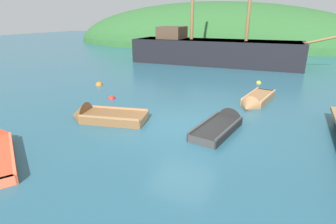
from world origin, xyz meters
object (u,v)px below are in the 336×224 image
Objects in this scene: rowboat_near_dock at (256,101)px; buoy_orange at (99,85)px; buoy_red at (112,99)px; rowboat_center at (102,117)px; rowboat_far at (222,125)px; sailing_ship at (213,55)px; buoy_yellow at (259,83)px.

rowboat_near_dock is 8.23× the size of buoy_orange.
rowboat_near_dock is 7.40m from buoy_red.
buoy_orange is at bearing -63.51° from rowboat_center.
rowboat_near_dock is 9.58× the size of buoy_red.
buoy_orange is at bearing 76.46° from rowboat_far.
rowboat_near_dock is (5.18, -10.82, -0.74)m from sailing_ship.
rowboat_far is 3.87m from rowboat_near_dock.
rowboat_far reaches higher than rowboat_near_dock.
buoy_red is at bearing -61.87° from rowboat_near_dock.
sailing_ship is 15.28m from rowboat_far.
rowboat_center reaches higher than rowboat_far.
buoy_yellow is 0.73× the size of buoy_orange.
rowboat_far is at bearing -75.59° from sailing_ship.
rowboat_far is 10.88× the size of buoy_yellow.
sailing_ship is 5.16× the size of rowboat_center.
buoy_red is (-6.66, -6.90, 0.00)m from buoy_yellow.
rowboat_near_dock is (0.77, 3.79, 0.01)m from rowboat_far.
buoy_yellow is at bearing -54.75° from sailing_ship.
buoy_red is at bearing -100.39° from sailing_ship.
buoy_yellow is 9.59m from buoy_red.
sailing_ship is at bearing -103.80° from rowboat_center.
rowboat_near_dock is at bearing -66.80° from sailing_ship.
rowboat_center reaches higher than rowboat_near_dock.
buoy_orange reaches higher than buoy_yellow.
rowboat_far is 4.97m from rowboat_center.
buoy_orange is (-3.95, 4.90, -0.11)m from rowboat_center.
sailing_ship reaches higher than buoy_orange.
buoy_yellow is (4.81, -6.24, -0.84)m from sailing_ship.
buoy_orange is (-4.35, -10.97, -0.84)m from sailing_ship.
sailing_ship reaches higher than buoy_red.
sailing_ship reaches higher than rowboat_center.
buoy_yellow is at bearing 46.01° from buoy_red.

